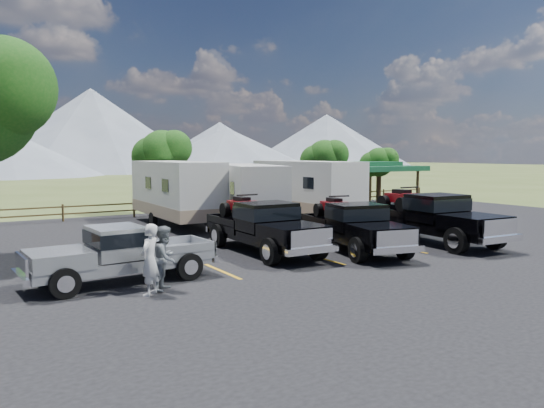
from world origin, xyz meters
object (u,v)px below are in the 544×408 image
pavilion (368,167)px  trailer_center (247,194)px  rig_center (353,225)px  trailer_right (306,189)px  rig_left (263,225)px  pickup_silver (122,253)px  person_b (165,258)px  trailer_left (176,192)px  rig_right (431,217)px  person_a (150,260)px

pavilion → trailer_center: bearing=-156.6°
rig_center → trailer_right: trailer_right is taller
rig_center → rig_left: bearing=165.9°
pickup_silver → person_b: 1.67m
pavilion → trailer_left: trailer_left is taller
trailer_center → pickup_silver: size_ratio=1.62×
rig_right → person_a: bearing=-168.1°
rig_left → trailer_right: bearing=46.2°
trailer_left → trailer_right: bearing=-12.4°
rig_left → rig_right: (7.23, -1.78, 0.07)m
trailer_center → person_b: size_ratio=5.12×
rig_left → trailer_center: bearing=66.6°
rig_left → trailer_center: size_ratio=0.70×
trailer_left → pavilion: bearing=12.9°
rig_right → person_b: 12.49m
rig_right → person_b: rig_right is taller
trailer_right → person_a: (-12.79, -10.98, -0.79)m
person_b → rig_left: bearing=-14.0°
pickup_silver → rig_center: bearing=89.0°
pavilion → trailer_left: bearing=-168.4°
pavilion → trailer_left: 16.56m
trailer_center → pavilion: bearing=38.5°
trailer_right → person_a: trailer_right is taller
rig_center → trailer_center: trailer_center is taller
rig_right → trailer_left: bearing=127.2°
trailer_center → person_a: bearing=-114.8°
trailer_right → rig_center: bearing=-114.5°
pavilion → rig_right: bearing=-122.5°
person_a → person_b: person_a is taller
rig_right → trailer_left: (-7.23, 10.76, 0.65)m
rig_left → person_b: size_ratio=3.61×
rig_left → pickup_silver: size_ratio=1.14×
trailer_left → trailer_right: 7.30m
pavilion → rig_center: pavilion is taller
person_b → pickup_silver: bearing=70.7°
person_b → rig_center: bearing=-34.8°
rig_center → pickup_silver: rig_center is taller
person_b → person_a: bearing=162.6°
trailer_right → pickup_silver: trailer_right is taller
rig_right → rig_center: bearing=179.9°
rig_left → person_a: size_ratio=3.38×
rig_center → rig_right: 4.09m
person_a → person_b: size_ratio=1.07×
rig_right → pickup_silver: rig_right is taller
rig_right → person_a: 13.07m
trailer_left → person_b: trailer_left is taller
rig_right → pickup_silver: (-13.17, -0.16, -0.24)m
trailer_center → rig_left: bearing=-98.9°
pavilion → person_a: 27.19m
rig_left → rig_center: rig_left is taller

